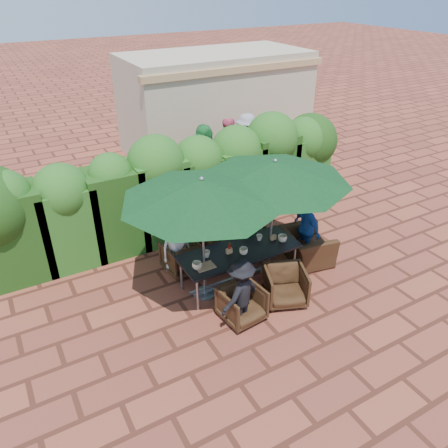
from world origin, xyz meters
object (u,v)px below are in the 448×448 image
umbrella_right (275,171)px  chair_near_right (285,284)px  umbrella_left (202,190)px  chair_far_left (181,255)px  chair_far_right (246,235)px  chair_near_left (242,303)px  chair_far_mid (214,242)px  chair_end_right (307,242)px  dining_table (239,254)px

umbrella_right → chair_near_right: size_ratio=3.78×
umbrella_left → chair_far_left: bearing=92.7°
chair_far_right → chair_near_left: size_ratio=1.07×
chair_far_mid → chair_near_right: bearing=87.1°
umbrella_left → chair_near_left: bearing=-74.2°
chair_far_mid → umbrella_right: bearing=112.2°
chair_far_left → umbrella_left: bearing=87.2°
chair_far_left → chair_far_mid: chair_far_mid is taller
chair_far_right → chair_far_left: bearing=12.2°
umbrella_right → chair_near_right: 2.10m
chair_near_right → chair_far_left: bearing=146.1°
umbrella_right → chair_far_mid: (-0.77, 0.97, -1.84)m
chair_far_mid → chair_end_right: bearing=131.1°
umbrella_left → chair_end_right: (2.42, -0.03, -1.76)m
umbrella_left → chair_near_right: bearing=-36.6°
umbrella_left → umbrella_right: 1.53m
chair_far_right → umbrella_right: bearing=103.7°
chair_near_right → chair_far_right: bearing=102.7°
chair_far_mid → chair_far_right: (0.75, -0.09, 0.00)m
chair_near_left → chair_near_right: (0.96, 0.02, 0.02)m
dining_table → chair_near_right: (0.45, -0.92, -0.30)m
chair_far_left → chair_near_left: (0.31, -1.87, -0.00)m
dining_table → chair_near_right: chair_near_right is taller
dining_table → chair_far_right: size_ratio=3.10×
chair_near_left → dining_table: bearing=55.9°
umbrella_right → chair_near_left: umbrella_right is taller
chair_near_left → chair_far_left: bearing=93.6°
chair_far_left → chair_far_mid: size_ratio=0.94×
dining_table → chair_end_right: size_ratio=2.27×
umbrella_right → chair_far_left: size_ratio=4.01×
umbrella_left → chair_near_right: size_ratio=3.77×
chair_end_right → dining_table: bearing=99.4°
chair_far_right → dining_table: bearing=63.7°
chair_far_left → chair_far_mid: bearing=-179.3°
dining_table → chair_far_mid: (-0.01, 1.02, -0.30)m
chair_near_left → chair_near_right: bearing=-4.4°
dining_table → chair_far_left: 1.28m
chair_near_right → umbrella_left: bearing=165.1°
chair_far_left → chair_near_right: size_ratio=0.94×
umbrella_left → chair_near_left: (0.26, -0.93, -1.86)m
chair_far_right → chair_end_right: 1.33m
chair_far_left → chair_far_right: chair_far_right is taller
umbrella_right → chair_end_right: size_ratio=2.74×
umbrella_right → chair_end_right: bearing=-6.0°
chair_far_mid → chair_end_right: (1.67, -1.06, 0.08)m
umbrella_right → chair_near_left: 2.46m
chair_end_right → chair_near_right: bearing=136.9°
umbrella_left → chair_far_mid: bearing=53.6°
chair_near_left → chair_far_mid: bearing=70.0°
chair_far_left → chair_end_right: (2.47, -0.97, 0.10)m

